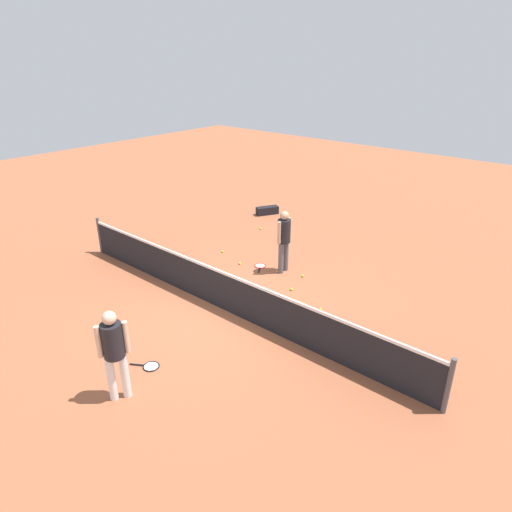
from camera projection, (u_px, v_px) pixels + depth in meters
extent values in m
plane|color=#9E5638|center=(224.00, 309.00, 10.44)|extent=(40.00, 40.00, 0.00)
cylinder|color=#4C4C51|center=(448.00, 386.00, 7.26)|extent=(0.09, 0.09, 1.07)
cylinder|color=#4C4C51|center=(100.00, 235.00, 13.17)|extent=(0.09, 0.09, 1.07)
cube|color=black|center=(224.00, 292.00, 10.25)|extent=(10.00, 0.02, 0.91)
cube|color=white|center=(223.00, 273.00, 10.05)|extent=(10.00, 0.04, 0.06)
cylinder|color=#595960|center=(281.00, 258.00, 11.99)|extent=(0.14, 0.14, 0.85)
cylinder|color=#595960|center=(286.00, 256.00, 12.15)|extent=(0.14, 0.14, 0.85)
cylinder|color=black|center=(284.00, 231.00, 11.76)|extent=(0.35, 0.35, 0.62)
cylinder|color=tan|center=(279.00, 233.00, 11.61)|extent=(0.09, 0.09, 0.58)
cylinder|color=tan|center=(289.00, 228.00, 11.91)|extent=(0.09, 0.09, 0.58)
sphere|color=tan|center=(284.00, 216.00, 11.59)|extent=(0.23, 0.23, 0.23)
cylinder|color=white|center=(125.00, 376.00, 7.67)|extent=(0.19, 0.19, 0.85)
cylinder|color=white|center=(112.00, 378.00, 7.60)|extent=(0.19, 0.19, 0.85)
cylinder|color=black|center=(113.00, 341.00, 7.33)|extent=(0.47, 0.47, 0.62)
cylinder|color=beige|center=(126.00, 337.00, 7.38)|extent=(0.12, 0.12, 0.58)
cylinder|color=beige|center=(98.00, 342.00, 7.26)|extent=(0.12, 0.12, 0.58)
sphere|color=beige|center=(109.00, 318.00, 7.16)|extent=(0.32, 0.32, 0.23)
torus|color=red|center=(260.00, 266.00, 12.53)|extent=(0.44, 0.44, 0.02)
cylinder|color=silver|center=(260.00, 266.00, 12.53)|extent=(0.37, 0.37, 0.00)
cylinder|color=black|center=(259.00, 270.00, 12.27)|extent=(0.18, 0.25, 0.03)
torus|color=black|center=(151.00, 366.00, 8.54)|extent=(0.43, 0.43, 0.02)
cylinder|color=silver|center=(151.00, 366.00, 8.54)|extent=(0.37, 0.37, 0.00)
cylinder|color=black|center=(137.00, 365.00, 8.58)|extent=(0.26, 0.17, 0.03)
sphere|color=#C6E033|center=(223.00, 252.00, 13.36)|extent=(0.07, 0.07, 0.07)
sphere|color=#C6E033|center=(303.00, 276.00, 11.92)|extent=(0.07, 0.07, 0.07)
sphere|color=#C6E033|center=(261.00, 229.00, 15.08)|extent=(0.07, 0.07, 0.07)
sphere|color=#C6E033|center=(291.00, 289.00, 11.25)|extent=(0.07, 0.07, 0.07)
sphere|color=#C6E033|center=(240.00, 263.00, 12.62)|extent=(0.07, 0.07, 0.07)
sphere|color=#C6E033|center=(320.00, 309.00, 10.38)|extent=(0.07, 0.07, 0.07)
cube|color=black|center=(267.00, 210.00, 16.44)|extent=(0.63, 0.84, 0.28)
cylinder|color=black|center=(276.00, 209.00, 16.56)|extent=(0.28, 0.21, 0.27)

